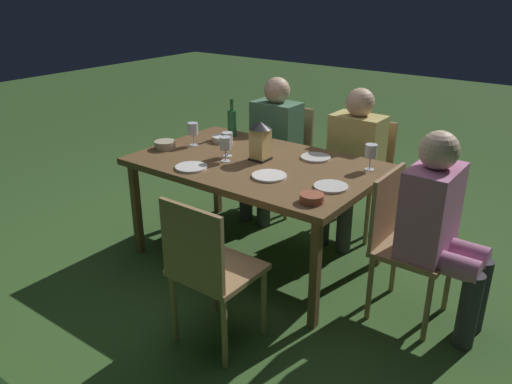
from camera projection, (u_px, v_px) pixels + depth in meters
ground_plane at (256, 257)px, 3.72m from camera, size 16.00×16.00×0.00m
dining_table at (256, 169)px, 3.46m from camera, size 1.61×1.02×0.74m
chair_side_right_a at (209, 267)px, 2.67m from camera, size 0.42×0.40×0.87m
chair_side_left_a at (362, 170)px, 4.01m from camera, size 0.42×0.40×0.87m
person_in_mustard at (352, 158)px, 3.80m from camera, size 0.38×0.47×1.15m
chair_side_left_b at (285, 153)px, 4.40m from camera, size 0.42×0.40×0.87m
person_in_green at (272, 141)px, 4.20m from camera, size 0.38×0.47×1.15m
chair_head_near at (403, 239)px, 2.96m from camera, size 0.40×0.42×0.87m
person_in_pink at (441, 224)px, 2.79m from camera, size 0.48×0.38×1.15m
lantern_centerpiece at (261, 139)px, 3.42m from camera, size 0.15×0.15×0.27m
green_bottle_on_table at (232, 122)px, 3.95m from camera, size 0.07×0.07×0.29m
wine_glass_a at (227, 140)px, 3.50m from camera, size 0.08×0.08×0.17m
wine_glass_b at (193, 130)px, 3.73m from camera, size 0.08×0.08×0.17m
wine_glass_c at (371, 152)px, 3.25m from camera, size 0.08×0.08×0.17m
wine_glass_d at (225, 145)px, 3.40m from camera, size 0.08×0.08×0.17m
plate_a at (331, 187)px, 3.01m from camera, size 0.20×0.20×0.01m
plate_b at (316, 157)px, 3.49m from camera, size 0.20×0.20×0.01m
plate_c at (269, 176)px, 3.17m from camera, size 0.22×0.22×0.01m
plate_d at (191, 167)px, 3.32m from camera, size 0.21×0.21×0.01m
bowl_olives at (165, 145)px, 3.69m from camera, size 0.15×0.15×0.06m
bowl_bread at (312, 198)px, 2.81m from camera, size 0.14×0.14×0.05m
bowl_salad at (222, 138)px, 3.85m from camera, size 0.15×0.15×0.04m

